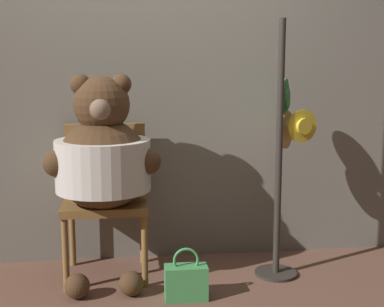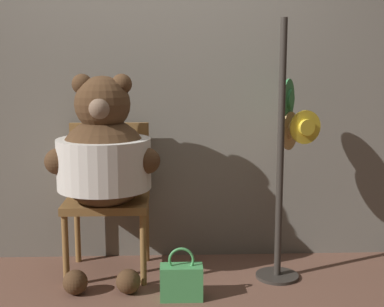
% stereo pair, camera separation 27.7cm
% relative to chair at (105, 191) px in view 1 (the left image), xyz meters
% --- Properties ---
extents(ground_plane, '(14.00, 14.00, 0.00)m').
position_rel_chair_xyz_m(ground_plane, '(0.24, -0.49, -0.55)').
color(ground_plane, brown).
extents(wall_back, '(8.00, 0.10, 2.58)m').
position_rel_chair_xyz_m(wall_back, '(0.24, 0.28, 0.74)').
color(wall_back, slate).
rests_on(wall_back, ground_plane).
extents(chair, '(0.54, 0.48, 0.98)m').
position_rel_chair_xyz_m(chair, '(0.00, 0.00, 0.00)').
color(chair, olive).
rests_on(chair, ground_plane).
extents(teddy_bear, '(0.72, 0.63, 1.32)m').
position_rel_chair_xyz_m(teddy_bear, '(-0.00, -0.16, 0.25)').
color(teddy_bear, '#4C331E').
rests_on(teddy_bear, ground_plane).
extents(hat_display_rack, '(0.41, 0.40, 1.66)m').
position_rel_chair_xyz_m(hat_display_rack, '(1.16, -0.16, 0.24)').
color(hat_display_rack, '#332D28').
rests_on(hat_display_rack, ground_plane).
extents(handbag_on_ground, '(0.25, 0.12, 0.32)m').
position_rel_chair_xyz_m(handbag_on_ground, '(0.48, -0.51, -0.44)').
color(handbag_on_ground, '#479E56').
rests_on(handbag_on_ground, ground_plane).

